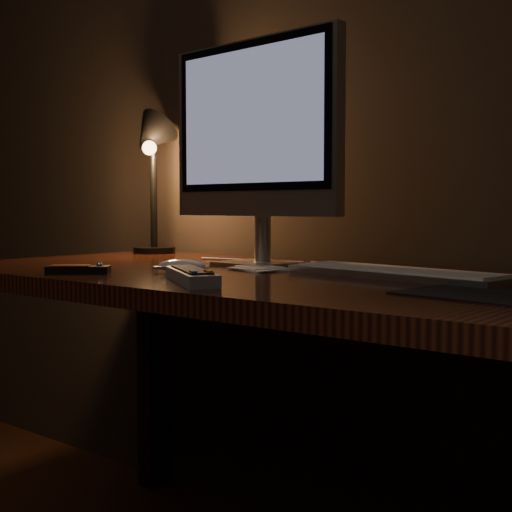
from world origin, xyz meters
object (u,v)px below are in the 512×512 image
Objects in this scene: desk at (298,329)px; keyboard at (396,273)px; monitor at (254,133)px; tv_remote at (192,276)px; mouse at (182,268)px; media_remote at (78,269)px; desk_lamp at (151,157)px.

desk is 0.27m from keyboard.
keyboard is at bearing 1.65° from desk.
tv_remote is at bearing -63.07° from monitor.
keyboard is 4.47× the size of mouse.
desk is at bearing 6.52° from media_remote.
media_remote reaches higher than mouse.
desk is 7.31× the size of tv_remote.
tv_remote reaches higher than keyboard.
monitor is 2.43× the size of tv_remote.
media_remote is at bearing -162.06° from mouse.
tv_remote is 0.85m from desk_lamp.
mouse is 0.67m from desk_lamp.
mouse is at bearing 174.16° from tv_remote.
tv_remote is at bearing -36.78° from media_remote.
monitor is 1.12× the size of keyboard.
mouse is 0.82× the size of media_remote.
media_remote is (-0.16, -0.14, -0.00)m from mouse.
tv_remote is at bearing -57.43° from desk_lamp.
desk is 0.49m from media_remote.
monitor reaches higher than desk.
tv_remote is 0.52× the size of desk_lamp.
monitor reaches higher than desk_lamp.
mouse is (0.01, -0.26, -0.31)m from monitor.
monitor is 0.51m from keyboard.
mouse is at bearing -128.97° from desk.
keyboard is (0.23, 0.01, 0.14)m from desk.
mouse is at bearing 0.97° from media_remote.
tv_remote is (0.15, -0.13, 0.00)m from mouse.
tv_remote is at bearing -62.70° from mouse.
desk is at bearing 122.03° from tv_remote.
monitor is 4.10× the size of media_remote.
desk_lamp is (-0.33, 0.51, 0.28)m from media_remote.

